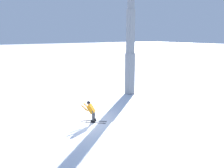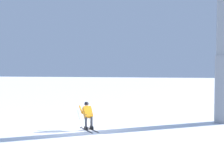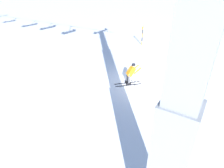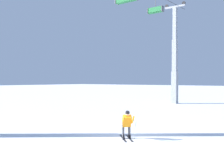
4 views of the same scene
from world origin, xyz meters
The scene contains 3 objects.
ground_plane centered at (0.00, 0.00, 0.00)m, with size 260.00×260.00×0.00m, color white.
skier_carving_main centered at (0.37, 0.60, 0.81)m, with size 1.54×1.55×1.54m.
lift_tower_near centered at (-3.79, 7.24, 5.23)m, with size 0.69×2.97×12.39m.
Camera 1 is at (12.78, -6.30, 5.65)m, focal length 36.32 mm.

